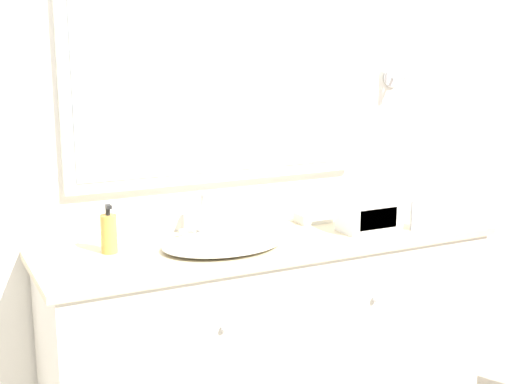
{
  "coord_description": "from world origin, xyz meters",
  "views": [
    {
      "loc": [
        -1.28,
        -2.15,
        1.7
      ],
      "look_at": [
        -0.07,
        0.31,
        1.1
      ],
      "focal_mm": 50.0,
      "sensor_mm": 36.0,
      "label": 1
    }
  ],
  "objects_px": {
    "soap_bottle": "(109,233)",
    "appliance_box": "(369,215)",
    "sink_basin": "(222,242)",
    "picture_frame": "(421,215)"
  },
  "relations": [
    {
      "from": "soap_bottle",
      "to": "appliance_box",
      "type": "xyz_separation_m",
      "value": [
        1.07,
        -0.17,
        -0.01
      ]
    },
    {
      "from": "sink_basin",
      "to": "appliance_box",
      "type": "distance_m",
      "value": 0.66
    },
    {
      "from": "sink_basin",
      "to": "appliance_box",
      "type": "relative_size",
      "value": 1.89
    },
    {
      "from": "appliance_box",
      "to": "soap_bottle",
      "type": "bearing_deg",
      "value": 171.1
    },
    {
      "from": "appliance_box",
      "to": "picture_frame",
      "type": "bearing_deg",
      "value": -23.29
    },
    {
      "from": "sink_basin",
      "to": "picture_frame",
      "type": "xyz_separation_m",
      "value": [
        0.86,
        -0.13,
        0.05
      ]
    },
    {
      "from": "picture_frame",
      "to": "appliance_box",
      "type": "bearing_deg",
      "value": 156.71
    },
    {
      "from": "sink_basin",
      "to": "soap_bottle",
      "type": "relative_size",
      "value": 2.54
    },
    {
      "from": "soap_bottle",
      "to": "picture_frame",
      "type": "xyz_separation_m",
      "value": [
        1.27,
        -0.25,
        -0.01
      ]
    },
    {
      "from": "soap_bottle",
      "to": "appliance_box",
      "type": "distance_m",
      "value": 1.08
    }
  ]
}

